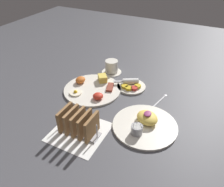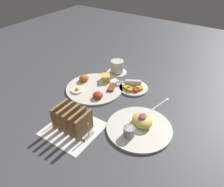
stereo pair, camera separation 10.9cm
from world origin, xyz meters
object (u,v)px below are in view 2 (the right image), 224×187
object	(u,v)px
plate_foreground	(139,126)
coffee_cup	(117,67)
plate_breakfast	(94,87)
plate_condiments	(133,87)
toast_rack	(72,120)

from	to	relation	value
plate_foreground	coffee_cup	world-z (taller)	coffee_cup
plate_breakfast	coffee_cup	bearing A→B (deg)	-1.76
plate_condiments	coffee_cup	xyz separation A→B (m)	(0.10, 0.17, 0.02)
plate_foreground	plate_condiments	bearing A→B (deg)	33.73
plate_condiments	coffee_cup	distance (m)	0.20
plate_condiments	plate_foreground	bearing A→B (deg)	-146.27
toast_rack	coffee_cup	world-z (taller)	toast_rack
toast_rack	plate_foreground	bearing A→B (deg)	-56.14
plate_foreground	coffee_cup	bearing A→B (deg)	43.46
plate_breakfast	coffee_cup	xyz separation A→B (m)	(0.22, -0.01, 0.03)
plate_breakfast	plate_foreground	size ratio (longest dim) A/B	1.09
plate_foreground	coffee_cup	distance (m)	0.49
plate_condiments	toast_rack	bearing A→B (deg)	171.55
plate_breakfast	toast_rack	world-z (taller)	toast_rack
plate_foreground	toast_rack	size ratio (longest dim) A/B	1.56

